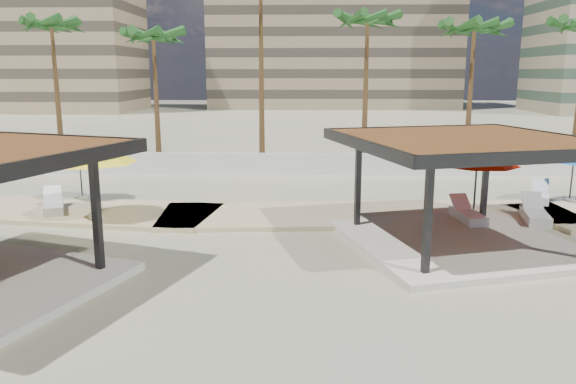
% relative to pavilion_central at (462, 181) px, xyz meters
% --- Properties ---
extents(ground, '(200.00, 200.00, 0.00)m').
position_rel_pavilion_central_xyz_m(ground, '(-4.52, -3.38, -2.13)').
color(ground, tan).
rests_on(ground, ground).
extents(promenade, '(44.45, 7.97, 0.24)m').
position_rel_pavilion_central_xyz_m(promenade, '(-2.52, 4.28, -2.07)').
color(promenade, '#C6B284').
rests_on(promenade, ground).
extents(boundary_wall, '(56.00, 0.30, 1.20)m').
position_rel_pavilion_central_xyz_m(boundary_wall, '(-4.52, 12.62, -1.53)').
color(boundary_wall, silver).
rests_on(boundary_wall, ground).
extents(building_west, '(34.00, 16.00, 32.40)m').
position_rel_pavilion_central_xyz_m(building_west, '(-46.52, 64.62, 13.14)').
color(building_west, '#937F60').
rests_on(building_west, ground).
extents(building_mid, '(38.00, 16.00, 30.40)m').
position_rel_pavilion_central_xyz_m(building_mid, '(-0.52, 74.62, 12.14)').
color(building_mid, '#847259').
rests_on(building_mid, ground).
extents(pavilion_central, '(8.68, 8.68, 3.56)m').
position_rel_pavilion_central_xyz_m(pavilion_central, '(0.00, 0.00, 0.00)').
color(pavilion_central, beige).
rests_on(pavilion_central, ground).
extents(umbrella_b, '(4.16, 4.16, 2.88)m').
position_rel_pavilion_central_xyz_m(umbrella_b, '(-12.77, 2.42, 0.53)').
color(umbrella_b, beige).
rests_on(umbrella_b, promenade).
extents(umbrella_c, '(4.01, 4.01, 2.73)m').
position_rel_pavilion_central_xyz_m(umbrella_c, '(1.37, 3.05, 0.40)').
color(umbrella_c, beige).
rests_on(umbrella_c, promenade).
extents(umbrella_d, '(3.40, 3.40, 2.36)m').
position_rel_pavilion_central_xyz_m(umbrella_d, '(6.22, 5.82, 0.08)').
color(umbrella_d, beige).
rests_on(umbrella_d, promenade).
extents(umbrella_f, '(3.25, 3.25, 2.31)m').
position_rel_pavilion_central_xyz_m(umbrella_f, '(-14.63, 5.82, 0.04)').
color(umbrella_f, beige).
rests_on(umbrella_f, promenade).
extents(lounger_a, '(1.52, 2.28, 0.83)m').
position_rel_pavilion_central_xyz_m(lounger_a, '(-14.86, 3.49, -1.75)').
color(lounger_a, white).
rests_on(lounger_a, promenade).
extents(lounger_b, '(0.93, 2.19, 0.81)m').
position_rel_pavilion_central_xyz_m(lounger_b, '(0.97, 2.46, -1.75)').
color(lounger_b, white).
rests_on(lounger_b, promenade).
extents(lounger_c, '(1.20, 2.41, 0.87)m').
position_rel_pavilion_central_xyz_m(lounger_c, '(3.43, 2.47, -1.74)').
color(lounger_c, white).
rests_on(lounger_c, promenade).
extents(lounger_d, '(1.44, 2.23, 0.81)m').
position_rel_pavilion_central_xyz_m(lounger_d, '(4.97, 5.86, -1.75)').
color(lounger_d, white).
rests_on(lounger_d, promenade).
extents(palm_b, '(3.00, 3.00, 9.02)m').
position_rel_pavilion_central_xyz_m(palm_b, '(-19.52, 15.32, 5.74)').
color(palm_b, brown).
rests_on(palm_b, ground).
extents(palm_c, '(3.00, 3.00, 8.33)m').
position_rel_pavilion_central_xyz_m(palm_c, '(-13.52, 14.72, 5.09)').
color(palm_c, brown).
rests_on(palm_c, ground).
extents(palm_e, '(3.00, 3.00, 9.22)m').
position_rel_pavilion_central_xyz_m(palm_e, '(-1.52, 15.02, 5.94)').
color(palm_e, brown).
rests_on(palm_e, ground).
extents(palm_f, '(3.00, 3.00, 8.75)m').
position_rel_pavilion_central_xyz_m(palm_f, '(4.48, 15.22, 5.49)').
color(palm_f, brown).
rests_on(palm_f, ground).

